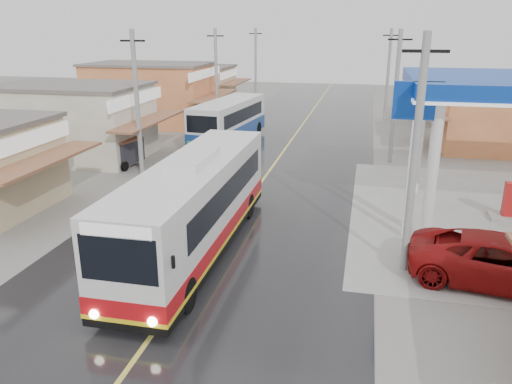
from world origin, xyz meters
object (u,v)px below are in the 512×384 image
Objects in this scene: jeepney at (503,262)px; tyre_stack at (149,184)px; cyclist at (190,162)px; tricycle_near at (125,151)px; second_bus at (229,120)px; coach_bus at (196,205)px.

jeepney is 6.82× the size of tyre_stack.
cyclist is at bearing 64.07° from jeepney.
tricycle_near is 4.95m from tyre_stack.
cyclist is at bearing 72.19° from tyre_stack.
jeepney is 2.40× the size of tricycle_near.
cyclist is (-0.11, -8.00, -1.02)m from second_bus.
cyclist reaches higher than tyre_stack.
second_bus reaches higher than cyclist.
coach_bus is at bearing -66.41° from cyclist.
jeepney is 17.93m from cyclist.
tyre_stack is at bearing -37.54° from tricycle_near.
coach_bus is at bearing -40.01° from tricycle_near.
jeepney is at bearing -33.32° from cyclist.
tyre_stack is (-15.61, 7.12, -0.60)m from jeepney.
coach_bus is 10.68m from jeepney.
tricycle_near is at bearing 127.92° from coach_bus.
coach_bus is at bearing -53.54° from tyre_stack.
tricycle_near is at bearing 130.37° from tyre_stack.
cyclist is 3.59m from tyre_stack.
second_bus is 8.86m from tricycle_near.
tyre_stack is (3.17, -3.72, -0.75)m from tricycle_near.
cyclist is (-3.89, 10.14, -1.18)m from coach_bus.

